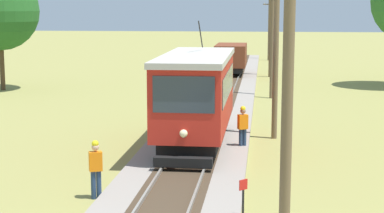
% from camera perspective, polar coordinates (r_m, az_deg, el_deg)
% --- Properties ---
extents(red_tram, '(2.60, 8.54, 4.79)m').
position_cam_1_polar(red_tram, '(25.03, 0.40, 1.05)').
color(red_tram, red).
rests_on(red_tram, rail_right).
extents(freight_car, '(2.40, 5.20, 2.31)m').
position_cam_1_polar(freight_car, '(51.14, 3.56, 4.44)').
color(freight_car, brown).
rests_on(freight_car, rail_right).
extents(utility_pole_foreground, '(1.40, 0.52, 7.04)m').
position_cam_1_polar(utility_pole_foreground, '(13.22, 8.62, -0.08)').
color(utility_pole_foreground, brown).
rests_on(utility_pole_foreground, ground).
extents(utility_pole_near_tram, '(1.40, 0.47, 7.96)m').
position_cam_1_polar(utility_pole_near_tram, '(27.00, 7.62, 5.57)').
color(utility_pole_near_tram, brown).
rests_on(utility_pole_near_tram, ground).
extents(utility_pole_mid, '(1.40, 0.58, 8.23)m').
position_cam_1_polar(utility_pole_mid, '(39.40, 7.31, 6.87)').
color(utility_pole_mid, brown).
rests_on(utility_pole_mid, ground).
extents(utility_pole_far, '(1.40, 0.53, 7.25)m').
position_cam_1_polar(utility_pole_far, '(51.15, 7.14, 6.82)').
color(utility_pole_far, brown).
rests_on(utility_pole_far, ground).
extents(utility_pole_distant, '(1.40, 0.52, 6.67)m').
position_cam_1_polar(utility_pole_distant, '(67.05, 7.01, 7.10)').
color(utility_pole_distant, brown).
rests_on(utility_pole_distant, ground).
extents(trackside_signal_marker, '(0.21, 0.21, 1.18)m').
position_cam_1_polar(trackside_signal_marker, '(16.87, 4.66, -8.29)').
color(trackside_signal_marker, black).
rests_on(trackside_signal_marker, ground).
extents(track_worker, '(0.44, 0.37, 1.78)m').
position_cam_1_polar(track_worker, '(18.96, -8.72, -5.41)').
color(track_worker, navy).
rests_on(track_worker, ground).
extents(second_worker, '(0.45, 0.38, 1.78)m').
position_cam_1_polar(second_worker, '(25.10, 4.62, -1.76)').
color(second_worker, navy).
rests_on(second_worker, ground).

